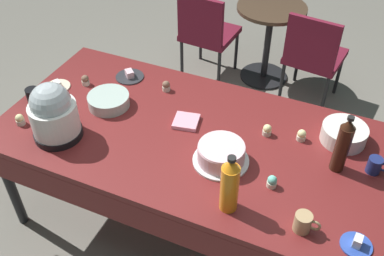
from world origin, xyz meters
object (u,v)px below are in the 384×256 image
(slow_cooker, at_px, (53,113))
(cupcake_lemon, at_px, (301,135))
(cupcake_vanilla, at_px, (85,80))
(dessert_plate_cobalt, at_px, (357,244))
(ceramic_snack_bowl, at_px, (344,134))
(cupcake_mint, at_px, (166,86))
(dessert_plate_cream, at_px, (58,86))
(coffee_mug_black, at_px, (33,95))
(maroon_chair_right, at_px, (313,53))
(coffee_mug_tan, at_px, (303,223))
(frosted_layer_cake, at_px, (221,154))
(cupcake_rose, at_px, (267,130))
(soda_bottle_orange_juice, at_px, (230,185))
(coffee_mug_navy, at_px, (375,165))
(soda_bottle_cola, at_px, (343,145))
(maroon_chair_left, at_px, (206,31))
(glass_salad_bowl, at_px, (109,100))
(potluck_table, at_px, (192,143))
(cupcake_cocoa, at_px, (272,182))
(round_cafe_table, at_px, (269,30))
(cupcake_berry, at_px, (20,120))
(dessert_plate_charcoal, at_px, (130,76))

(slow_cooker, relative_size, cupcake_lemon, 5.05)
(cupcake_vanilla, bearing_deg, dessert_plate_cobalt, -17.10)
(ceramic_snack_bowl, height_order, cupcake_mint, ceramic_snack_bowl)
(slow_cooker, height_order, dessert_plate_cream, slow_cooker)
(coffee_mug_black, relative_size, maroon_chair_right, 0.14)
(cupcake_vanilla, distance_m, coffee_mug_tan, 1.63)
(frosted_layer_cake, xyz_separation_m, cupcake_rose, (0.16, 0.30, -0.02))
(cupcake_lemon, bearing_deg, frosted_layer_cake, -135.67)
(soda_bottle_orange_juice, distance_m, coffee_mug_navy, 0.80)
(coffee_mug_black, xyz_separation_m, maroon_chair_right, (1.40, 1.68, -0.30))
(soda_bottle_cola, height_order, coffee_mug_tan, soda_bottle_cola)
(slow_cooker, xyz_separation_m, coffee_mug_navy, (1.64, 0.42, -0.11))
(cupcake_lemon, distance_m, cupcake_mint, 0.89)
(slow_cooker, distance_m, maroon_chair_left, 1.93)
(coffee_mug_black, relative_size, maroon_chair_left, 0.14)
(coffee_mug_tan, bearing_deg, glass_salad_bowl, 161.50)
(potluck_table, relative_size, dessert_plate_cobalt, 15.66)
(cupcake_vanilla, relative_size, soda_bottle_orange_juice, 0.21)
(glass_salad_bowl, height_order, dessert_plate_cream, glass_salad_bowl)
(cupcake_lemon, xyz_separation_m, soda_bottle_orange_juice, (-0.21, -0.60, 0.12))
(cupcake_cocoa, bearing_deg, cupcake_rose, 110.07)
(slow_cooker, height_order, glass_salad_bowl, slow_cooker)
(cupcake_cocoa, bearing_deg, soda_bottle_cola, 43.38)
(ceramic_snack_bowl, bearing_deg, round_cafe_table, 118.77)
(cupcake_berry, bearing_deg, maroon_chair_right, 54.84)
(cupcake_rose, distance_m, soda_bottle_orange_juice, 0.58)
(dessert_plate_charcoal, xyz_separation_m, coffee_mug_black, (-0.41, -0.46, 0.03))
(frosted_layer_cake, xyz_separation_m, coffee_mug_black, (-1.23, 0.03, -0.01))
(cupcake_lemon, bearing_deg, potluck_table, -160.00)
(round_cafe_table, bearing_deg, cupcake_cocoa, -74.19)
(cupcake_vanilla, bearing_deg, dessert_plate_cream, -146.42)
(glass_salad_bowl, distance_m, dessert_plate_charcoal, 0.31)
(frosted_layer_cake, bearing_deg, potluck_table, 149.68)
(frosted_layer_cake, bearing_deg, cupcake_rose, 62.20)
(cupcake_rose, bearing_deg, cupcake_berry, -159.88)
(dessert_plate_cobalt, distance_m, coffee_mug_black, 1.98)
(maroon_chair_right, bearing_deg, coffee_mug_black, -129.81)
(soda_bottle_cola, xyz_separation_m, coffee_mug_tan, (-0.07, -0.45, -0.11))
(potluck_table, distance_m, dessert_plate_cream, 0.97)
(dessert_plate_cream, xyz_separation_m, dessert_plate_cobalt, (1.92, -0.45, 0.00))
(potluck_table, height_order, cupcake_berry, cupcake_berry)
(dessert_plate_cream, height_order, cupcake_vanilla, cupcake_vanilla)
(dessert_plate_cream, bearing_deg, dessert_plate_charcoal, 37.70)
(slow_cooker, relative_size, glass_salad_bowl, 1.36)
(cupcake_lemon, bearing_deg, glass_salad_bowl, -171.82)
(dessert_plate_cobalt, bearing_deg, cupcake_vanilla, 162.90)
(glass_salad_bowl, bearing_deg, cupcake_lemon, 8.18)
(cupcake_mint, height_order, coffee_mug_tan, coffee_mug_tan)
(dessert_plate_cream, relative_size, round_cafe_table, 0.22)
(soda_bottle_orange_juice, bearing_deg, potluck_table, 132.26)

